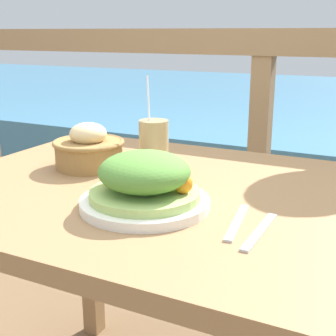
% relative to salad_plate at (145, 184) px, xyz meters
% --- Properties ---
extents(patio_table, '(1.17, 0.84, 0.78)m').
position_rel_salad_plate_xyz_m(patio_table, '(0.01, 0.13, -0.15)').
color(patio_table, '#997047').
rests_on(patio_table, ground_plane).
extents(railing_fence, '(2.80, 0.08, 1.14)m').
position_rel_salad_plate_xyz_m(railing_fence, '(0.01, 0.84, 0.02)').
color(railing_fence, '#937551').
rests_on(railing_fence, ground_plane).
extents(salad_plate, '(0.27, 0.27, 0.12)m').
position_rel_salad_plate_xyz_m(salad_plate, '(0.00, 0.00, 0.00)').
color(salad_plate, white).
rests_on(salad_plate, patio_table).
extents(drink_glass, '(0.08, 0.08, 0.24)m').
position_rel_salad_plate_xyz_m(drink_glass, '(-0.14, 0.30, 0.01)').
color(drink_glass, tan).
rests_on(drink_glass, patio_table).
extents(bread_basket, '(0.19, 0.19, 0.12)m').
position_rel_salad_plate_xyz_m(bread_basket, '(-0.28, 0.20, -0.00)').
color(bread_basket, olive).
rests_on(bread_basket, patio_table).
extents(fork, '(0.04, 0.18, 0.00)m').
position_rel_salad_plate_xyz_m(fork, '(0.20, 0.00, -0.05)').
color(fork, silver).
rests_on(fork, patio_table).
extents(knife, '(0.02, 0.18, 0.00)m').
position_rel_salad_plate_xyz_m(knife, '(0.25, -0.02, -0.05)').
color(knife, silver).
rests_on(knife, patio_table).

